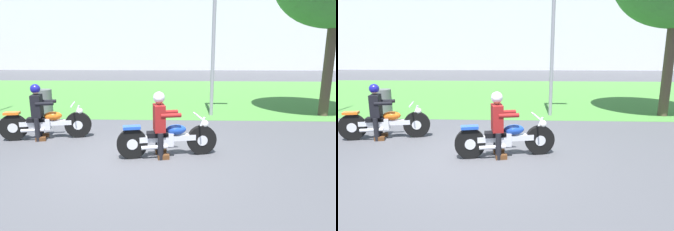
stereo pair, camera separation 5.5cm
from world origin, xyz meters
TOP-DOWN VIEW (x-y plane):
  - ground at (0.00, 0.00)m, footprint 120.00×120.00m
  - grass_verge at (0.00, 9.56)m, footprint 60.00×12.00m
  - motorcycle_lead at (0.66, 0.28)m, footprint 2.13×0.76m
  - rider_lead at (0.50, 0.25)m, footprint 0.61×0.54m
  - motorcycle_follow at (-2.48, 1.42)m, footprint 2.21×0.77m
  - rider_follow at (-2.65, 1.39)m, footprint 0.61×0.54m
  - streetlight_pole at (2.14, 4.35)m, footprint 0.96×0.20m
  - trash_can at (-3.74, 4.10)m, footprint 0.51×0.51m

SIDE VIEW (x-z plane):
  - ground at x=0.00m, z-range 0.00..0.00m
  - grass_verge at x=0.00m, z-range 0.00..0.01m
  - motorcycle_lead at x=0.66m, z-range -0.05..0.83m
  - motorcycle_follow at x=-2.48m, z-range -0.04..0.85m
  - trash_can at x=-3.74m, z-range 0.00..0.91m
  - rider_lead at x=0.50m, z-range 0.12..1.52m
  - rider_follow at x=-2.65m, z-range 0.12..1.53m
  - streetlight_pole at x=2.14m, z-range 0.70..5.97m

